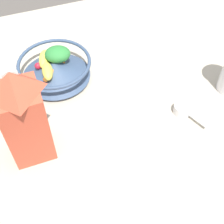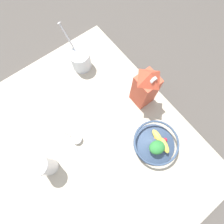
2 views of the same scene
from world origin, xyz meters
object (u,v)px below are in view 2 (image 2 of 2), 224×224
Objects in this scene: milk_carton at (146,87)px; drinking_cup at (44,166)px; yogurt_tub at (81,60)px; fruit_bowl at (156,143)px.

drinking_cup is (-0.57, -0.01, -0.05)m from milk_carton.
drinking_cup is (-0.43, -0.37, 0.02)m from yogurt_tub.
fruit_bowl is at bearing -87.54° from yogurt_tub.
fruit_bowl is at bearing -25.64° from drinking_cup.
fruit_bowl is 0.82× the size of milk_carton.
fruit_bowl is 1.33× the size of drinking_cup.
milk_carton reaches higher than fruit_bowl.
fruit_bowl is 0.27m from milk_carton.
fruit_bowl is 0.59m from yogurt_tub.
drinking_cup reaches higher than fruit_bowl.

